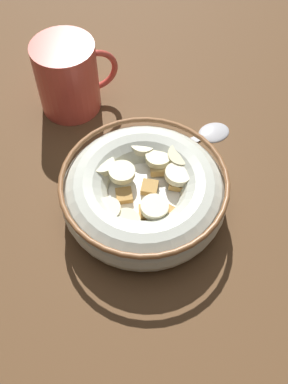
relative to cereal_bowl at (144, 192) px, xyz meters
The scene contains 4 objects.
ground_plane 3.94cm from the cereal_bowl, 161.16° to the right, with size 95.83×95.83×2.00cm, color brown.
cereal_bowl is the anchor object (origin of this frame).
spoon 13.00cm from the cereal_bowl, 35.89° to the left, with size 17.00×4.13×0.80cm.
coffee_mug 19.61cm from the cereal_bowl, 100.60° to the left, with size 11.28×8.12×9.88cm.
Camera 1 is at (-9.74, -27.11, 45.52)cm, focal length 42.49 mm.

